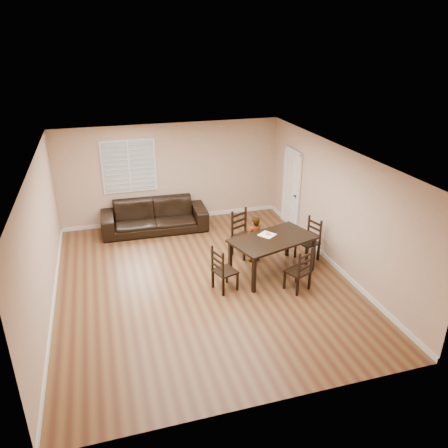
{
  "coord_description": "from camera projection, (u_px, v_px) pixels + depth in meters",
  "views": [
    {
      "loc": [
        -1.83,
        -7.79,
        4.83
      ],
      "look_at": [
        0.64,
        0.59,
        1.0
      ],
      "focal_mm": 35.0,
      "sensor_mm": 36.0,
      "label": 1
    }
  ],
  "objects": [
    {
      "name": "chair_far",
      "position": [
        302.0,
        273.0,
        8.72
      ],
      "size": [
        0.56,
        0.54,
        0.95
      ],
      "rotation": [
        0.0,
        0.0,
        3.56
      ],
      "color": "black",
      "rests_on": "ground"
    },
    {
      "name": "dining_table",
      "position": [
        273.0,
        242.0,
        9.3
      ],
      "size": [
        1.99,
        1.48,
        0.83
      ],
      "rotation": [
        0.0,
        0.0,
        0.3
      ],
      "color": "black",
      "rests_on": "ground"
    },
    {
      "name": "chair_left",
      "position": [
        220.0,
        272.0,
        8.74
      ],
      "size": [
        0.52,
        0.54,
        0.97
      ],
      "rotation": [
        0.0,
        0.0,
        1.89
      ],
      "color": "black",
      "rests_on": "ground"
    },
    {
      "name": "donut",
      "position": [
        268.0,
        234.0,
        9.42
      ],
      "size": [
        0.11,
        0.11,
        0.04
      ],
      "color": "#D7994D",
      "rests_on": "napkin"
    },
    {
      "name": "chair_near",
      "position": [
        241.0,
        234.0,
        10.25
      ],
      "size": [
        0.65,
        0.63,
        1.1
      ],
      "rotation": [
        0.0,
        0.0,
        0.44
      ],
      "color": "black",
      "rests_on": "ground"
    },
    {
      "name": "chair_right",
      "position": [
        311.0,
        240.0,
        10.06
      ],
      "size": [
        0.53,
        0.55,
        0.99
      ],
      "rotation": [
        0.0,
        0.0,
        -1.27
      ],
      "color": "black",
      "rests_on": "ground"
    },
    {
      "name": "sofa",
      "position": [
        155.0,
        216.0,
        11.5
      ],
      "size": [
        2.76,
        1.16,
        0.8
      ],
      "primitive_type": "imported",
      "rotation": [
        0.0,
        0.0,
        -0.03
      ],
      "color": "black",
      "rests_on": "ground"
    },
    {
      "name": "napkin",
      "position": [
        267.0,
        235.0,
        9.41
      ],
      "size": [
        0.43,
        0.43,
        0.0
      ],
      "primitive_type": "cube",
      "rotation": [
        0.0,
        0.0,
        0.62
      ],
      "color": "white",
      "rests_on": "dining_table"
    },
    {
      "name": "room",
      "position": [
        201.0,
        198.0,
        8.69
      ],
      "size": [
        6.04,
        7.04,
        2.72
      ],
      "color": "tan",
      "rests_on": "ground"
    },
    {
      "name": "child",
      "position": [
        254.0,
        239.0,
        9.87
      ],
      "size": [
        0.46,
        0.36,
        1.1
      ],
      "primitive_type": "imported",
      "rotation": [
        0.0,
        0.0,
        3.42
      ],
      "color": "gray",
      "rests_on": "ground"
    },
    {
      "name": "ground",
      "position": [
        203.0,
        281.0,
        9.25
      ],
      "size": [
        7.0,
        7.0,
        0.0
      ],
      "primitive_type": "plane",
      "color": "brown",
      "rests_on": "ground"
    }
  ]
}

